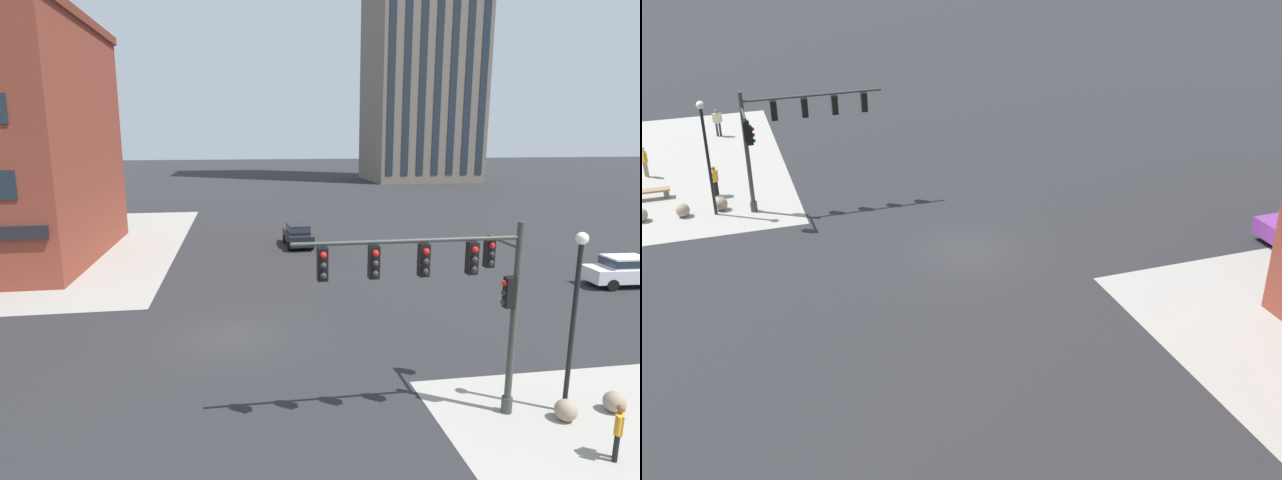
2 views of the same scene
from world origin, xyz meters
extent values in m
plane|color=#262628|center=(0.00, 0.00, 0.00)|extent=(320.00, 320.00, 0.00)
cylinder|color=#383D38|center=(8.25, -7.28, 0.25)|extent=(0.32, 0.32, 0.50)
cylinder|color=#383D38|center=(8.25, -7.28, 2.92)|extent=(0.20, 0.20, 5.83)
cylinder|color=#383D38|center=(5.02, -7.28, 5.38)|extent=(6.46, 0.12, 0.12)
cylinder|color=#383D38|center=(8.25, -6.38, 5.08)|extent=(0.11, 1.80, 0.11)
cube|color=black|center=(6.84, -7.28, 4.83)|extent=(0.28, 0.28, 0.90)
sphere|color=red|center=(6.84, -7.44, 5.11)|extent=(0.18, 0.18, 0.18)
sphere|color=#282828|center=(6.84, -7.44, 4.83)|extent=(0.18, 0.18, 0.18)
sphere|color=#282828|center=(6.84, -7.44, 4.55)|extent=(0.18, 0.18, 0.18)
cube|color=black|center=(5.44, -7.28, 4.83)|extent=(0.28, 0.28, 0.90)
sphere|color=red|center=(5.44, -7.44, 5.11)|extent=(0.18, 0.18, 0.18)
sphere|color=#282828|center=(5.44, -7.44, 4.83)|extent=(0.18, 0.18, 0.18)
sphere|color=#282828|center=(5.44, -7.44, 4.55)|extent=(0.18, 0.18, 0.18)
cube|color=black|center=(4.04, -7.28, 4.83)|extent=(0.28, 0.28, 0.90)
sphere|color=red|center=(4.04, -7.44, 5.11)|extent=(0.18, 0.18, 0.18)
sphere|color=#282828|center=(4.04, -7.44, 4.83)|extent=(0.18, 0.18, 0.18)
sphere|color=#282828|center=(4.04, -7.44, 4.55)|extent=(0.18, 0.18, 0.18)
cube|color=black|center=(2.63, -7.28, 4.83)|extent=(0.28, 0.28, 0.90)
sphere|color=red|center=(2.63, -7.44, 5.11)|extent=(0.18, 0.18, 0.18)
sphere|color=#282828|center=(2.63, -7.44, 4.83)|extent=(0.18, 0.18, 0.18)
sphere|color=#282828|center=(2.63, -7.44, 4.55)|extent=(0.18, 0.18, 0.18)
cube|color=black|center=(8.05, -7.28, 3.78)|extent=(0.28, 0.28, 0.90)
sphere|color=red|center=(7.89, -7.28, 4.06)|extent=(0.18, 0.18, 0.18)
sphere|color=#282828|center=(7.89, -7.28, 3.78)|extent=(0.18, 0.18, 0.18)
sphere|color=#282828|center=(7.89, -7.28, 3.50)|extent=(0.18, 0.18, 0.18)
cube|color=black|center=(8.25, -5.58, 4.53)|extent=(0.28, 0.28, 0.90)
sphere|color=red|center=(8.25, -5.74, 4.81)|extent=(0.18, 0.18, 0.18)
sphere|color=#282828|center=(8.25, -5.74, 4.53)|extent=(0.18, 0.18, 0.18)
sphere|color=#282828|center=(8.25, -5.74, 4.25)|extent=(0.18, 0.18, 0.18)
sphere|color=gray|center=(9.73, -7.95, 0.32)|extent=(0.64, 0.64, 0.64)
sphere|color=gray|center=(11.47, -7.75, 0.32)|extent=(0.64, 0.64, 0.64)
cylinder|color=black|center=(9.89, -9.78, 0.38)|extent=(0.13, 0.13, 0.77)
cylinder|color=black|center=(9.77, -9.91, 0.38)|extent=(0.13, 0.13, 0.77)
cube|color=gold|center=(9.83, -9.84, 1.04)|extent=(0.38, 0.39, 0.55)
cylinder|color=gold|center=(9.98, -9.67, 1.07)|extent=(0.09, 0.09, 0.52)
cylinder|color=gold|center=(9.68, -10.02, 1.07)|extent=(0.09, 0.09, 0.52)
sphere|color=brown|center=(9.83, -9.84, 1.45)|extent=(0.21, 0.21, 0.21)
cylinder|color=black|center=(10.00, -7.50, 2.58)|extent=(0.14, 0.14, 5.16)
sphere|color=white|center=(10.00, -7.50, 5.34)|extent=(0.36, 0.36, 0.36)
cube|color=black|center=(4.74, 17.00, 0.70)|extent=(1.92, 4.46, 0.76)
cube|color=black|center=(4.75, 16.85, 1.38)|extent=(1.57, 2.17, 0.60)
cube|color=#232D38|center=(4.75, 16.85, 1.38)|extent=(1.61, 2.26, 0.40)
cylinder|color=black|center=(3.86, 18.34, 0.32)|extent=(0.24, 0.65, 0.64)
cylinder|color=black|center=(5.53, 18.40, 0.32)|extent=(0.24, 0.65, 0.64)
cylinder|color=black|center=(3.96, 15.61, 0.32)|extent=(0.24, 0.65, 0.64)
cylinder|color=black|center=(5.63, 15.67, 0.32)|extent=(0.24, 0.65, 0.64)
cube|color=silver|center=(21.51, 3.89, 0.70)|extent=(4.50, 2.02, 0.76)
cube|color=silver|center=(21.36, 3.90, 1.38)|extent=(2.20, 1.62, 0.60)
cube|color=#232D38|center=(21.36, 3.90, 1.38)|extent=(2.29, 1.66, 0.40)
cylinder|color=black|center=(22.92, 4.64, 0.32)|extent=(0.65, 0.26, 0.64)
cylinder|color=black|center=(20.19, 4.81, 0.32)|extent=(0.65, 0.26, 0.64)
cylinder|color=black|center=(20.10, 3.14, 0.32)|extent=(0.65, 0.26, 0.64)
cube|color=#1E2833|center=(-11.33, 7.96, 5.70)|extent=(1.10, 0.08, 1.50)
camera|label=1|loc=(0.52, -20.11, 8.18)|focal=28.44mm
camera|label=2|loc=(10.12, 28.77, 15.42)|focal=44.54mm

